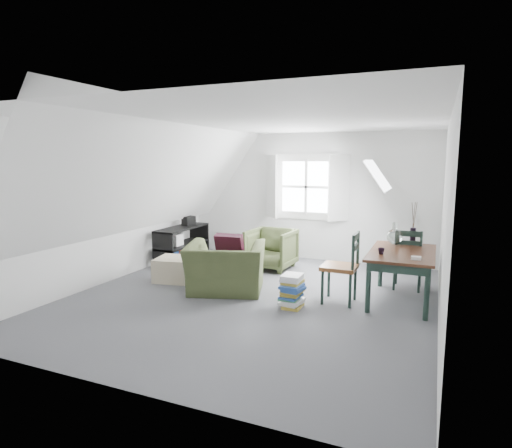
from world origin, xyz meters
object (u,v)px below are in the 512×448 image
at_px(dining_chair_far, 408,258).
at_px(magazine_stack, 292,291).
at_px(armchair_far, 271,268).
at_px(ottoman, 175,269).
at_px(dining_chair_near, 342,266).
at_px(armchair_near, 226,291).
at_px(media_shelf, 181,246).
at_px(dining_table, 402,258).

bearing_deg(dining_chair_far, magazine_stack, 49.16).
distance_m(armchair_far, ottoman, 1.81).
distance_m(dining_chair_near, magazine_stack, 0.80).
bearing_deg(dining_chair_near, magazine_stack, -62.86).
bearing_deg(armchair_near, magazine_stack, 148.75).
height_order(armchair_near, armchair_far, same).
distance_m(ottoman, media_shelf, 1.33).
bearing_deg(dining_chair_near, ottoman, -102.15).
xyz_separation_m(armchair_near, media_shelf, (-1.69, 1.39, 0.31)).
xyz_separation_m(dining_table, magazine_stack, (-1.33, -0.83, -0.40)).
relative_size(armchair_far, ottoman, 1.41).
relative_size(dining_chair_far, dining_chair_near, 0.94).
bearing_deg(dining_chair_near, armchair_near, -95.18).
height_order(ottoman, dining_table, dining_table).
bearing_deg(armchair_near, dining_chair_near, 168.37).
relative_size(armchair_far, magazine_stack, 1.81).
relative_size(armchair_near, dining_chair_near, 1.13).
distance_m(dining_chair_far, media_shelf, 4.21).
height_order(dining_chair_near, magazine_stack, dining_chair_near).
distance_m(ottoman, dining_chair_far, 3.73).
distance_m(armchair_near, magazine_stack, 1.20).
bearing_deg(dining_chair_far, media_shelf, -0.44).
xyz_separation_m(dining_table, dining_chair_far, (0.05, 0.66, -0.13)).
relative_size(armchair_near, magazine_stack, 2.53).
bearing_deg(media_shelf, armchair_near, -34.55).
height_order(media_shelf, magazine_stack, media_shelf).
xyz_separation_m(ottoman, dining_chair_near, (2.78, -0.03, 0.33)).
height_order(armchair_near, dining_chair_far, dining_chair_far).
bearing_deg(armchair_near, dining_chair_far, -172.14).
distance_m(dining_chair_far, magazine_stack, 2.04).
xyz_separation_m(dining_chair_far, magazine_stack, (-1.37, -1.49, -0.27)).
distance_m(armchair_far, dining_table, 2.62).
xyz_separation_m(ottoman, magazine_stack, (2.20, -0.49, 0.03)).
relative_size(dining_table, magazine_stack, 3.21).
xyz_separation_m(armchair_far, magazine_stack, (1.01, -1.84, 0.22)).
distance_m(armchair_near, dining_table, 2.61).
bearing_deg(dining_chair_near, dining_chair_far, 130.68).
height_order(dining_table, media_shelf, dining_table).
distance_m(media_shelf, magazine_stack, 3.28).
distance_m(dining_chair_near, media_shelf, 3.62).
bearing_deg(armchair_far, magazine_stack, -57.64).
relative_size(ottoman, dining_table, 0.40).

